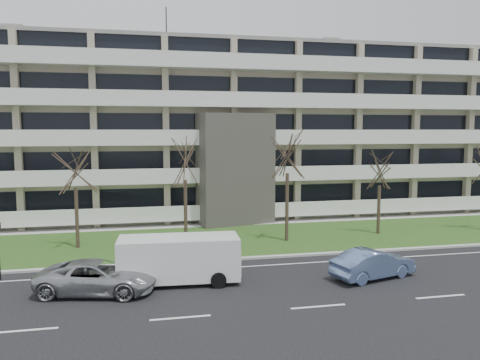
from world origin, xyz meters
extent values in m
plane|color=black|center=(0.00, 0.00, 0.00)|extent=(160.00, 160.00, 0.00)
cube|color=#2C4A18|center=(0.00, 13.00, 0.03)|extent=(90.00, 10.00, 0.06)
cube|color=#B2B2AD|center=(0.00, 8.00, 0.06)|extent=(90.00, 0.35, 0.12)
cube|color=#B2B2AD|center=(0.00, 18.50, 0.04)|extent=(90.00, 2.00, 0.08)
cube|color=white|center=(0.00, 6.50, 0.01)|extent=(90.00, 0.12, 0.01)
cube|color=tan|center=(0.00, 25.50, 7.50)|extent=(60.00, 12.00, 15.00)
cube|color=gray|center=(0.00, 25.50, 15.15)|extent=(60.50, 12.50, 0.30)
cube|color=#4C4742|center=(0.00, 18.50, 4.50)|extent=(6.39, 3.69, 9.00)
cube|color=black|center=(0.00, 18.30, 2.00)|extent=(4.92, 1.19, 3.50)
cube|color=gray|center=(-18.00, 25.50, 15.90)|extent=(2.00, 2.00, 1.20)
cylinder|color=black|center=(-5.00, 25.50, 17.00)|extent=(0.10, 0.10, 3.50)
cube|color=black|center=(0.00, 19.48, 2.10)|extent=(58.00, 0.10, 1.80)
cube|color=white|center=(0.00, 18.80, 0.60)|extent=(58.00, 1.40, 0.22)
cube|color=white|center=(0.00, 18.15, 1.20)|extent=(58.00, 0.08, 1.00)
cube|color=black|center=(0.00, 19.48, 5.10)|extent=(58.00, 0.10, 1.80)
cube|color=white|center=(0.00, 18.80, 3.60)|extent=(58.00, 1.40, 0.22)
cube|color=white|center=(0.00, 18.15, 4.20)|extent=(58.00, 0.08, 1.00)
cube|color=black|center=(0.00, 19.48, 8.10)|extent=(58.00, 0.10, 1.80)
cube|color=white|center=(0.00, 18.80, 6.60)|extent=(58.00, 1.40, 0.22)
cube|color=white|center=(0.00, 18.15, 7.20)|extent=(58.00, 0.08, 1.00)
cube|color=black|center=(0.00, 19.48, 11.10)|extent=(58.00, 0.10, 1.80)
cube|color=white|center=(0.00, 18.80, 9.60)|extent=(58.00, 1.40, 0.22)
cube|color=white|center=(0.00, 18.15, 10.20)|extent=(58.00, 0.08, 1.00)
cube|color=black|center=(0.00, 19.48, 14.10)|extent=(58.00, 0.10, 1.80)
cube|color=white|center=(0.00, 18.80, 12.60)|extent=(58.00, 1.40, 0.22)
cube|color=white|center=(0.00, 18.15, 13.20)|extent=(58.00, 0.08, 1.00)
imported|color=#A9ACB0|center=(-9.60, 3.78, 0.77)|extent=(5.96, 3.70, 1.54)
imported|color=#6C85BB|center=(4.25, 3.19, 0.76)|extent=(4.87, 2.81, 1.52)
cube|color=white|center=(-5.70, 4.53, 1.28)|extent=(6.12, 2.58, 2.11)
cube|color=black|center=(-5.70, 4.53, 1.89)|extent=(5.67, 2.39, 0.78)
cube|color=white|center=(-2.87, 4.36, 1.11)|extent=(0.52, 2.13, 1.33)
cylinder|color=black|center=(-7.65, 3.54, 0.39)|extent=(0.79, 0.32, 0.78)
cylinder|color=black|center=(-7.51, 5.75, 0.39)|extent=(0.79, 0.32, 0.78)
cylinder|color=black|center=(-3.88, 3.31, 0.39)|extent=(0.79, 0.32, 0.78)
cylinder|color=black|center=(-3.74, 5.52, 0.39)|extent=(0.79, 0.32, 0.78)
cylinder|color=#382B21|center=(-11.63, 12.76, 1.99)|extent=(0.24, 0.24, 3.99)
cylinder|color=#382B21|center=(-4.62, 12.51, 2.18)|extent=(0.24, 0.24, 4.36)
cylinder|color=#382B21|center=(2.28, 11.81, 2.37)|extent=(0.24, 0.24, 4.74)
cylinder|color=#382B21|center=(9.58, 12.57, 1.81)|extent=(0.24, 0.24, 3.62)
camera|label=1|loc=(-7.39, -18.60, 7.70)|focal=35.00mm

